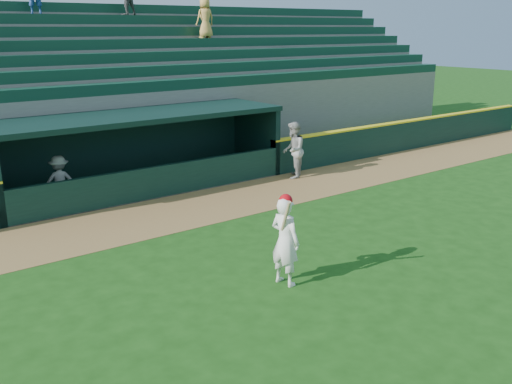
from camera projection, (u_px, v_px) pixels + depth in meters
ground at (300, 264)px, 12.61m from camera, size 120.00×120.00×0.00m
warning_track at (187, 210)px, 16.36m from camera, size 40.00×3.00×0.01m
field_wall_right at (413, 135)px, 24.56m from camera, size 15.50×0.30×1.20m
wall_stripe_right at (414, 120)px, 24.38m from camera, size 15.50×0.32×0.06m
dugout_player_front at (293, 150)px, 19.62m from camera, size 1.20×1.19×1.96m
dugout_player_inside at (60, 181)px, 16.54m from camera, size 1.09×0.81×1.50m
dugout at (136, 146)px, 18.36m from camera, size 9.40×2.80×2.46m
stands at (81, 100)px, 21.56m from camera, size 34.50×6.25×7.60m
batter_at_plate at (285, 240)px, 11.41m from camera, size 0.59×0.83×1.92m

